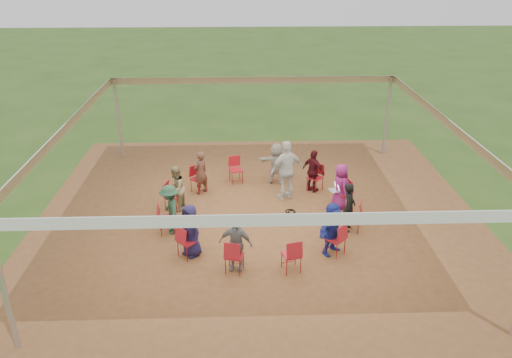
{
  "coord_description": "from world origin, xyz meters",
  "views": [
    {
      "loc": [
        -0.52,
        -12.77,
        7.2
      ],
      "look_at": [
        -0.08,
        0.3,
        1.16
      ],
      "focal_mm": 35.0,
      "sensor_mm": 36.0,
      "label": 1
    }
  ],
  "objects_px": {
    "person_seated_2": "(276,164)",
    "person_seated_5": "(170,209)",
    "person_seated_0": "(340,186)",
    "person_seated_7": "(236,244)",
    "chair_2": "(277,170)",
    "chair_11": "(353,216)",
    "chair_8": "(234,256)",
    "person_seated_4": "(176,188)",
    "chair_7": "(187,241)",
    "chair_5": "(173,196)",
    "chair_1": "(315,178)",
    "standing_person": "(287,170)",
    "person_seated_1": "(313,171)",
    "chair_0": "(343,194)",
    "chair_3": "(236,170)",
    "person_seated_3": "(201,173)",
    "person_seated_6": "(191,230)",
    "chair_4": "(199,179)",
    "laptop": "(335,188)",
    "cable_coil": "(291,212)",
    "chair_10": "(335,239)",
    "chair_9": "(291,255)",
    "person_seated_8": "(332,228)",
    "person_seated_9": "(349,207)"
  },
  "relations": [
    {
      "from": "chair_5",
      "to": "standing_person",
      "type": "xyz_separation_m",
      "value": [
        3.49,
        0.63,
        0.52
      ]
    },
    {
      "from": "chair_9",
      "to": "person_seated_8",
      "type": "height_order",
      "value": "person_seated_8"
    },
    {
      "from": "person_seated_6",
      "to": "person_seated_4",
      "type": "bearing_deg",
      "value": 150.0
    },
    {
      "from": "chair_2",
      "to": "person_seated_2",
      "type": "height_order",
      "value": "person_seated_2"
    },
    {
      "from": "chair_7",
      "to": "chair_9",
      "type": "bearing_deg",
      "value": 30.0
    },
    {
      "from": "chair_2",
      "to": "person_seated_6",
      "type": "relative_size",
      "value": 0.63
    },
    {
      "from": "chair_2",
      "to": "standing_person",
      "type": "bearing_deg",
      "value": 114.53
    },
    {
      "from": "person_seated_1",
      "to": "chair_7",
      "type": "bearing_deg",
      "value": 90.0
    },
    {
      "from": "chair_1",
      "to": "standing_person",
      "type": "bearing_deg",
      "value": 74.33
    },
    {
      "from": "person_seated_1",
      "to": "person_seated_2",
      "type": "bearing_deg",
      "value": 15.0
    },
    {
      "from": "chair_8",
      "to": "person_seated_4",
      "type": "xyz_separation_m",
      "value": [
        -1.76,
        3.25,
        0.27
      ]
    },
    {
      "from": "chair_0",
      "to": "person_seated_6",
      "type": "bearing_deg",
      "value": 104.65
    },
    {
      "from": "chair_7",
      "to": "laptop",
      "type": "xyz_separation_m",
      "value": [
        4.22,
        2.49,
        0.22
      ]
    },
    {
      "from": "person_seated_1",
      "to": "person_seated_9",
      "type": "height_order",
      "value": "same"
    },
    {
      "from": "person_seated_0",
      "to": "person_seated_8",
      "type": "distance_m",
      "value": 2.55
    },
    {
      "from": "chair_4",
      "to": "person_seated_1",
      "type": "distance_m",
      "value": 3.71
    },
    {
      "from": "chair_0",
      "to": "person_seated_2",
      "type": "bearing_deg",
      "value": 32.28
    },
    {
      "from": "chair_9",
      "to": "person_seated_2",
      "type": "bearing_deg",
      "value": 75.35
    },
    {
      "from": "cable_coil",
      "to": "person_seated_5",
      "type": "bearing_deg",
      "value": -163.14
    },
    {
      "from": "chair_1",
      "to": "laptop",
      "type": "distance_m",
      "value": 1.36
    },
    {
      "from": "chair_5",
      "to": "standing_person",
      "type": "relative_size",
      "value": 0.47
    },
    {
      "from": "chair_8",
      "to": "chair_11",
      "type": "xyz_separation_m",
      "value": [
        3.28,
        1.88,
        0.0
      ]
    },
    {
      "from": "person_seated_7",
      "to": "person_seated_2",
      "type": "bearing_deg",
      "value": 90.0
    },
    {
      "from": "person_seated_7",
      "to": "person_seated_4",
      "type": "bearing_deg",
      "value": 135.0
    },
    {
      "from": "person_seated_6",
      "to": "laptop",
      "type": "height_order",
      "value": "person_seated_6"
    },
    {
      "from": "person_seated_3",
      "to": "cable_coil",
      "type": "xyz_separation_m",
      "value": [
        2.77,
        -1.42,
        -0.7
      ]
    },
    {
      "from": "chair_4",
      "to": "laptop",
      "type": "height_order",
      "value": "chair_4"
    },
    {
      "from": "chair_3",
      "to": "chair_4",
      "type": "distance_m",
      "value": 1.38
    },
    {
      "from": "chair_4",
      "to": "chair_5",
      "type": "height_order",
      "value": "same"
    },
    {
      "from": "person_seated_3",
      "to": "person_seated_0",
      "type": "bearing_deg",
      "value": 120.0
    },
    {
      "from": "person_seated_2",
      "to": "person_seated_5",
      "type": "bearing_deg",
      "value": 60.0
    },
    {
      "from": "person_seated_7",
      "to": "chair_5",
      "type": "bearing_deg",
      "value": 136.31
    },
    {
      "from": "chair_3",
      "to": "chair_10",
      "type": "distance_m",
      "value": 5.17
    },
    {
      "from": "chair_0",
      "to": "chair_1",
      "type": "relative_size",
      "value": 1.0
    },
    {
      "from": "chair_8",
      "to": "person_seated_7",
      "type": "distance_m",
      "value": 0.29
    },
    {
      "from": "chair_5",
      "to": "person_seated_2",
      "type": "relative_size",
      "value": 0.63
    },
    {
      "from": "chair_0",
      "to": "person_seated_5",
      "type": "relative_size",
      "value": 0.63
    },
    {
      "from": "person_seated_3",
      "to": "chair_9",
      "type": "bearing_deg",
      "value": 74.65
    },
    {
      "from": "standing_person",
      "to": "chair_0",
      "type": "bearing_deg",
      "value": 134.68
    },
    {
      "from": "person_seated_3",
      "to": "cable_coil",
      "type": "height_order",
      "value": "person_seated_3"
    },
    {
      "from": "chair_7",
      "to": "person_seated_2",
      "type": "height_order",
      "value": "person_seated_2"
    },
    {
      "from": "chair_3",
      "to": "standing_person",
      "type": "height_order",
      "value": "standing_person"
    },
    {
      "from": "standing_person",
      "to": "chair_4",
      "type": "bearing_deg",
      "value": -35.64
    },
    {
      "from": "chair_2",
      "to": "chair_11",
      "type": "relative_size",
      "value": 1.0
    },
    {
      "from": "chair_2",
      "to": "person_seated_7",
      "type": "xyz_separation_m",
      "value": [
        -1.37,
        -5.04,
        0.27
      ]
    },
    {
      "from": "chair_4",
      "to": "person_seated_1",
      "type": "xyz_separation_m",
      "value": [
        3.7,
        -0.1,
        0.27
      ]
    },
    {
      "from": "person_seated_0",
      "to": "person_seated_7",
      "type": "bearing_deg",
      "value": 120.0
    },
    {
      "from": "person_seated_9",
      "to": "standing_person",
      "type": "height_order",
      "value": "standing_person"
    },
    {
      "from": "person_seated_5",
      "to": "chair_8",
      "type": "bearing_deg",
      "value": 27.72
    },
    {
      "from": "person_seated_3",
      "to": "person_seated_5",
      "type": "xyz_separation_m",
      "value": [
        -0.67,
        -2.46,
        0.0
      ]
    }
  ]
}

